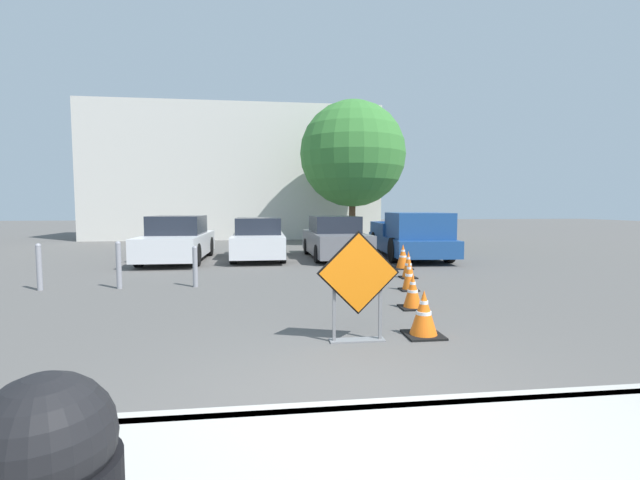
{
  "coord_description": "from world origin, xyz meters",
  "views": [
    {
      "loc": [
        -0.75,
        -3.45,
        1.82
      ],
      "look_at": [
        0.52,
        6.81,
        1.02
      ],
      "focal_mm": 24.0,
      "sensor_mm": 36.0,
      "label": 1
    }
  ],
  "objects_px": {
    "parked_car_nearest": "(178,240)",
    "pickup_truck": "(411,237)",
    "traffic_cone_fifth": "(403,257)",
    "bollard_nearest": "(195,265)",
    "traffic_cone_second": "(413,292)",
    "bollard_second": "(119,264)",
    "traffic_cone_fourth": "(408,265)",
    "road_closed_sign": "(358,282)",
    "parked_car_third": "(335,239)",
    "traffic_cone_nearest": "(424,314)",
    "traffic_cone_third": "(409,276)",
    "parked_car_second": "(259,240)",
    "bollard_third": "(39,266)"
  },
  "relations": [
    {
      "from": "traffic_cone_nearest",
      "to": "traffic_cone_second",
      "type": "bearing_deg",
      "value": 75.96
    },
    {
      "from": "parked_car_nearest",
      "to": "traffic_cone_nearest",
      "type": "bearing_deg",
      "value": 119.96
    },
    {
      "from": "parked_car_second",
      "to": "bollard_third",
      "type": "relative_size",
      "value": 3.95
    },
    {
      "from": "traffic_cone_fourth",
      "to": "pickup_truck",
      "type": "xyz_separation_m",
      "value": [
        1.5,
        4.12,
        0.4
      ]
    },
    {
      "from": "parked_car_nearest",
      "to": "bollard_nearest",
      "type": "relative_size",
      "value": 4.9
    },
    {
      "from": "parked_car_second",
      "to": "parked_car_third",
      "type": "height_order",
      "value": "parked_car_third"
    },
    {
      "from": "traffic_cone_third",
      "to": "bollard_nearest",
      "type": "distance_m",
      "value": 4.8
    },
    {
      "from": "traffic_cone_nearest",
      "to": "parked_car_nearest",
      "type": "distance_m",
      "value": 10.56
    },
    {
      "from": "traffic_cone_third",
      "to": "pickup_truck",
      "type": "distance_m",
      "value": 6.06
    },
    {
      "from": "traffic_cone_third",
      "to": "parked_car_third",
      "type": "distance_m",
      "value": 6.21
    },
    {
      "from": "traffic_cone_nearest",
      "to": "traffic_cone_third",
      "type": "bearing_deg",
      "value": 74.69
    },
    {
      "from": "parked_car_second",
      "to": "bollard_third",
      "type": "height_order",
      "value": "parked_car_second"
    },
    {
      "from": "traffic_cone_third",
      "to": "parked_car_third",
      "type": "relative_size",
      "value": 0.15
    },
    {
      "from": "traffic_cone_fifth",
      "to": "bollard_nearest",
      "type": "xyz_separation_m",
      "value": [
        -5.6,
        -2.21,
        0.15
      ]
    },
    {
      "from": "bollard_third",
      "to": "parked_car_nearest",
      "type": "bearing_deg",
      "value": 68.76
    },
    {
      "from": "road_closed_sign",
      "to": "parked_car_second",
      "type": "xyz_separation_m",
      "value": [
        -1.51,
        9.57,
        -0.15
      ]
    },
    {
      "from": "traffic_cone_third",
      "to": "traffic_cone_fourth",
      "type": "height_order",
      "value": "traffic_cone_fourth"
    },
    {
      "from": "bollard_third",
      "to": "traffic_cone_second",
      "type": "bearing_deg",
      "value": -19.11
    },
    {
      "from": "traffic_cone_fifth",
      "to": "parked_car_second",
      "type": "distance_m",
      "value": 5.23
    },
    {
      "from": "pickup_truck",
      "to": "traffic_cone_fourth",
      "type": "bearing_deg",
      "value": 73.64
    },
    {
      "from": "road_closed_sign",
      "to": "parked_car_nearest",
      "type": "relative_size",
      "value": 0.33
    },
    {
      "from": "road_closed_sign",
      "to": "traffic_cone_fourth",
      "type": "xyz_separation_m",
      "value": [
        2.38,
        4.96,
        -0.48
      ]
    },
    {
      "from": "traffic_cone_fourth",
      "to": "traffic_cone_nearest",
      "type": "bearing_deg",
      "value": -106.27
    },
    {
      "from": "traffic_cone_fifth",
      "to": "pickup_truck",
      "type": "relative_size",
      "value": 0.13
    },
    {
      "from": "traffic_cone_second",
      "to": "bollard_second",
      "type": "distance_m",
      "value": 6.43
    },
    {
      "from": "traffic_cone_fifth",
      "to": "bollard_nearest",
      "type": "bearing_deg",
      "value": -158.49
    },
    {
      "from": "traffic_cone_third",
      "to": "parked_car_nearest",
      "type": "xyz_separation_m",
      "value": [
        -6.07,
        5.96,
        0.38
      ]
    },
    {
      "from": "traffic_cone_fourth",
      "to": "parked_car_third",
      "type": "height_order",
      "value": "parked_car_third"
    },
    {
      "from": "traffic_cone_third",
      "to": "road_closed_sign",
      "type": "bearing_deg",
      "value": -118.82
    },
    {
      "from": "traffic_cone_third",
      "to": "bollard_third",
      "type": "distance_m",
      "value": 8.07
    },
    {
      "from": "traffic_cone_fourth",
      "to": "parked_car_second",
      "type": "height_order",
      "value": "parked_car_second"
    },
    {
      "from": "traffic_cone_third",
      "to": "bollard_second",
      "type": "relative_size",
      "value": 0.63
    },
    {
      "from": "traffic_cone_fifth",
      "to": "parked_car_second",
      "type": "relative_size",
      "value": 0.18
    },
    {
      "from": "parked_car_nearest",
      "to": "bollard_second",
      "type": "bearing_deg",
      "value": 87.32
    },
    {
      "from": "traffic_cone_fourth",
      "to": "parked_car_nearest",
      "type": "relative_size",
      "value": 0.15
    },
    {
      "from": "pickup_truck",
      "to": "traffic_cone_third",
      "type": "bearing_deg",
      "value": 74.14
    },
    {
      "from": "traffic_cone_second",
      "to": "bollard_second",
      "type": "relative_size",
      "value": 0.58
    },
    {
      "from": "traffic_cone_fourth",
      "to": "bollard_third",
      "type": "bearing_deg",
      "value": -176.02
    },
    {
      "from": "parked_car_nearest",
      "to": "pickup_truck",
      "type": "relative_size",
      "value": 0.86
    },
    {
      "from": "road_closed_sign",
      "to": "traffic_cone_second",
      "type": "bearing_deg",
      "value": 51.96
    },
    {
      "from": "traffic_cone_second",
      "to": "parked_car_third",
      "type": "xyz_separation_m",
      "value": [
        -0.18,
        7.79,
        0.38
      ]
    },
    {
      "from": "road_closed_sign",
      "to": "traffic_cone_third",
      "type": "bearing_deg",
      "value": 61.18
    },
    {
      "from": "bollard_second",
      "to": "pickup_truck",
      "type": "bearing_deg",
      "value": 29.36
    },
    {
      "from": "bollard_nearest",
      "to": "bollard_second",
      "type": "bearing_deg",
      "value": -180.0
    },
    {
      "from": "traffic_cone_third",
      "to": "bollard_nearest",
      "type": "bearing_deg",
      "value": 168.13
    },
    {
      "from": "traffic_cone_fifth",
      "to": "parked_car_nearest",
      "type": "height_order",
      "value": "parked_car_nearest"
    },
    {
      "from": "traffic_cone_third",
      "to": "traffic_cone_second",
      "type": "bearing_deg",
      "value": -106.57
    },
    {
      "from": "parked_car_second",
      "to": "parked_car_nearest",
      "type": "bearing_deg",
      "value": 4.51
    },
    {
      "from": "pickup_truck",
      "to": "road_closed_sign",
      "type": "bearing_deg",
      "value": 70.52
    },
    {
      "from": "parked_car_nearest",
      "to": "parked_car_third",
      "type": "bearing_deg",
      "value": -177.26
    }
  ]
}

